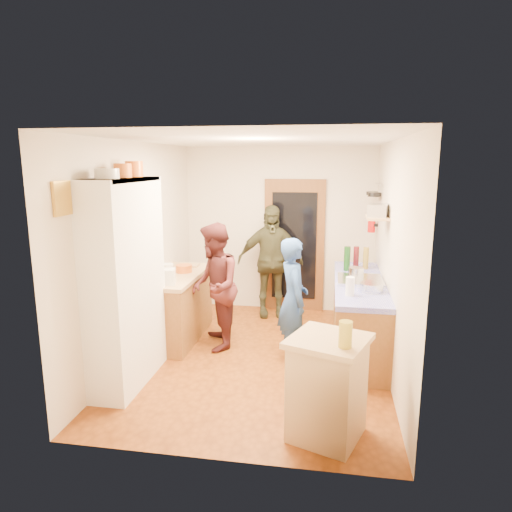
% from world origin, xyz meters
% --- Properties ---
extents(floor, '(3.00, 4.00, 0.02)m').
position_xyz_m(floor, '(0.00, 0.00, -0.01)').
color(floor, brown).
rests_on(floor, ground).
extents(ceiling, '(3.00, 4.00, 0.02)m').
position_xyz_m(ceiling, '(0.00, 0.00, 2.61)').
color(ceiling, silver).
rests_on(ceiling, ground).
extents(wall_back, '(3.00, 0.02, 2.60)m').
position_xyz_m(wall_back, '(0.00, 2.01, 1.30)').
color(wall_back, beige).
rests_on(wall_back, ground).
extents(wall_front, '(3.00, 0.02, 2.60)m').
position_xyz_m(wall_front, '(0.00, -2.01, 1.30)').
color(wall_front, beige).
rests_on(wall_front, ground).
extents(wall_left, '(0.02, 4.00, 2.60)m').
position_xyz_m(wall_left, '(-1.51, 0.00, 1.30)').
color(wall_left, beige).
rests_on(wall_left, ground).
extents(wall_right, '(0.02, 4.00, 2.60)m').
position_xyz_m(wall_right, '(1.51, 0.00, 1.30)').
color(wall_right, beige).
rests_on(wall_right, ground).
extents(door_frame, '(0.95, 0.06, 2.10)m').
position_xyz_m(door_frame, '(0.25, 1.97, 1.05)').
color(door_frame, brown).
rests_on(door_frame, ground).
extents(door_glass, '(0.70, 0.02, 1.70)m').
position_xyz_m(door_glass, '(0.25, 1.94, 1.05)').
color(door_glass, black).
rests_on(door_glass, door_frame).
extents(hutch_body, '(0.40, 1.20, 2.20)m').
position_xyz_m(hutch_body, '(-1.30, -0.80, 1.10)').
color(hutch_body, white).
rests_on(hutch_body, ground).
extents(hutch_top_shelf, '(0.40, 1.14, 0.04)m').
position_xyz_m(hutch_top_shelf, '(-1.30, -0.80, 2.18)').
color(hutch_top_shelf, white).
rests_on(hutch_top_shelf, hutch_body).
extents(plate_stack, '(0.23, 0.23, 0.10)m').
position_xyz_m(plate_stack, '(-1.30, -1.07, 2.25)').
color(plate_stack, white).
rests_on(plate_stack, hutch_top_shelf).
extents(orange_pot_a, '(0.18, 0.18, 0.14)m').
position_xyz_m(orange_pot_a, '(-1.30, -0.72, 2.27)').
color(orange_pot_a, orange).
rests_on(orange_pot_a, hutch_top_shelf).
extents(orange_pot_b, '(0.19, 0.19, 0.17)m').
position_xyz_m(orange_pot_b, '(-1.30, -0.45, 2.28)').
color(orange_pot_b, orange).
rests_on(orange_pot_b, hutch_top_shelf).
extents(left_counter_base, '(0.60, 1.40, 0.85)m').
position_xyz_m(left_counter_base, '(-1.20, 0.45, 0.42)').
color(left_counter_base, brown).
rests_on(left_counter_base, ground).
extents(left_counter_top, '(0.64, 1.44, 0.05)m').
position_xyz_m(left_counter_top, '(-1.20, 0.45, 0.88)').
color(left_counter_top, tan).
rests_on(left_counter_top, left_counter_base).
extents(toaster, '(0.28, 0.22, 0.19)m').
position_xyz_m(toaster, '(-1.15, -0.07, 0.99)').
color(toaster, white).
rests_on(toaster, left_counter_top).
extents(kettle, '(0.16, 0.16, 0.17)m').
position_xyz_m(kettle, '(-1.25, 0.31, 0.98)').
color(kettle, white).
rests_on(kettle, left_counter_top).
extents(orange_bowl, '(0.26, 0.26, 0.10)m').
position_xyz_m(orange_bowl, '(-1.12, 0.57, 0.95)').
color(orange_bowl, orange).
rests_on(orange_bowl, left_counter_top).
extents(chopping_board, '(0.31, 0.24, 0.02)m').
position_xyz_m(chopping_board, '(-1.18, 0.93, 0.91)').
color(chopping_board, tan).
rests_on(chopping_board, left_counter_top).
extents(right_counter_base, '(0.60, 2.20, 0.84)m').
position_xyz_m(right_counter_base, '(1.20, 0.50, 0.42)').
color(right_counter_base, brown).
rests_on(right_counter_base, ground).
extents(right_counter_top, '(0.62, 2.22, 0.06)m').
position_xyz_m(right_counter_top, '(1.20, 0.50, 0.87)').
color(right_counter_top, '#0A07C1').
rests_on(right_counter_top, right_counter_base).
extents(hob, '(0.55, 0.58, 0.04)m').
position_xyz_m(hob, '(1.20, 0.45, 0.92)').
color(hob, silver).
rests_on(hob, right_counter_top).
extents(pot_on_hob, '(0.19, 0.19, 0.12)m').
position_xyz_m(pot_on_hob, '(1.15, 0.53, 1.00)').
color(pot_on_hob, silver).
rests_on(pot_on_hob, hob).
extents(bottle_a, '(0.09, 0.09, 0.34)m').
position_xyz_m(bottle_a, '(1.05, 1.03, 1.07)').
color(bottle_a, '#143F14').
rests_on(bottle_a, right_counter_top).
extents(bottle_b, '(0.08, 0.08, 0.31)m').
position_xyz_m(bottle_b, '(1.18, 1.21, 1.05)').
color(bottle_b, '#591419').
rests_on(bottle_b, right_counter_top).
extents(bottle_c, '(0.09, 0.09, 0.30)m').
position_xyz_m(bottle_c, '(1.31, 1.17, 1.05)').
color(bottle_c, olive).
rests_on(bottle_c, right_counter_top).
extents(paper_towel, '(0.12, 0.12, 0.21)m').
position_xyz_m(paper_towel, '(1.05, -0.19, 1.01)').
color(paper_towel, white).
rests_on(paper_towel, right_counter_top).
extents(mixing_bowl, '(0.31, 0.31, 0.10)m').
position_xyz_m(mixing_bowl, '(1.30, 0.01, 0.95)').
color(mixing_bowl, silver).
rests_on(mixing_bowl, right_counter_top).
extents(island_base, '(0.71, 0.71, 0.86)m').
position_xyz_m(island_base, '(0.83, -1.52, 0.43)').
color(island_base, tan).
rests_on(island_base, ground).
extents(island_top, '(0.80, 0.80, 0.05)m').
position_xyz_m(island_top, '(0.83, -1.52, 0.89)').
color(island_top, tan).
rests_on(island_top, island_base).
extents(cutting_board, '(0.43, 0.38, 0.02)m').
position_xyz_m(cutting_board, '(0.81, -1.45, 0.90)').
color(cutting_board, white).
rests_on(cutting_board, island_top).
extents(oil_jar, '(0.14, 0.14, 0.22)m').
position_xyz_m(oil_jar, '(0.96, -1.69, 1.02)').
color(oil_jar, '#AD9E2D').
rests_on(oil_jar, island_top).
extents(pan_rail, '(0.02, 0.65, 0.02)m').
position_xyz_m(pan_rail, '(1.46, 1.52, 2.05)').
color(pan_rail, silver).
rests_on(pan_rail, wall_right).
extents(pan_hang_a, '(0.18, 0.18, 0.05)m').
position_xyz_m(pan_hang_a, '(1.40, 1.35, 1.92)').
color(pan_hang_a, black).
rests_on(pan_hang_a, pan_rail).
extents(pan_hang_b, '(0.16, 0.16, 0.05)m').
position_xyz_m(pan_hang_b, '(1.40, 1.55, 1.90)').
color(pan_hang_b, black).
rests_on(pan_hang_b, pan_rail).
extents(pan_hang_c, '(0.17, 0.17, 0.05)m').
position_xyz_m(pan_hang_c, '(1.40, 1.75, 1.91)').
color(pan_hang_c, black).
rests_on(pan_hang_c, pan_rail).
extents(wall_shelf, '(0.26, 0.42, 0.03)m').
position_xyz_m(wall_shelf, '(1.37, 0.45, 1.70)').
color(wall_shelf, tan).
rests_on(wall_shelf, wall_right).
extents(radio, '(0.28, 0.34, 0.15)m').
position_xyz_m(radio, '(1.37, 0.45, 1.79)').
color(radio, silver).
rests_on(radio, wall_shelf).
extents(ext_bracket, '(0.06, 0.10, 0.04)m').
position_xyz_m(ext_bracket, '(1.47, 1.70, 1.45)').
color(ext_bracket, black).
rests_on(ext_bracket, wall_right).
extents(fire_extinguisher, '(0.11, 0.11, 0.32)m').
position_xyz_m(fire_extinguisher, '(1.41, 1.70, 1.50)').
color(fire_extinguisher, red).
rests_on(fire_extinguisher, wall_right).
extents(picture_frame, '(0.03, 0.25, 0.30)m').
position_xyz_m(picture_frame, '(-1.48, -1.55, 2.05)').
color(picture_frame, gold).
rests_on(picture_frame, wall_left).
extents(person_hob, '(0.50, 0.63, 1.49)m').
position_xyz_m(person_hob, '(0.44, 0.05, 0.75)').
color(person_hob, '#27488B').
rests_on(person_hob, ground).
extents(person_left, '(0.81, 0.93, 1.62)m').
position_xyz_m(person_left, '(-0.60, 0.28, 0.81)').
color(person_left, '#471C1C').
rests_on(person_left, ground).
extents(person_back, '(1.09, 0.65, 1.73)m').
position_xyz_m(person_back, '(-0.07, 1.62, 0.86)').
color(person_back, '#393823').
rests_on(person_back, ground).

